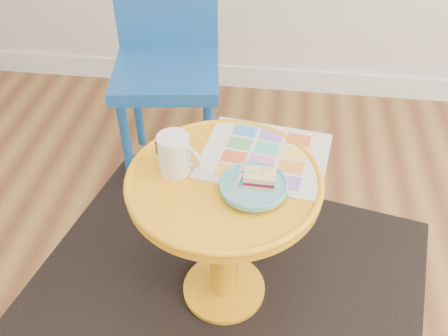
# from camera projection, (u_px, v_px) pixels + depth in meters

# --- Properties ---
(room_walls) EXTENTS (4.00, 4.00, 4.00)m
(room_walls) POSITION_uv_depth(u_px,v_px,m) (87.00, 196.00, 1.98)
(room_walls) COLOR silver
(room_walls) RESTS_ON ground
(rug) EXTENTS (1.50, 1.34, 0.01)m
(rug) POSITION_uv_depth(u_px,v_px,m) (224.00, 290.00, 1.71)
(rug) COLOR black
(rug) RESTS_ON ground
(side_table) EXTENTS (0.54, 0.54, 0.52)m
(side_table) POSITION_uv_depth(u_px,v_px,m) (224.00, 216.00, 1.47)
(side_table) COLOR orange
(side_table) RESTS_ON ground
(chair) EXTENTS (0.45, 0.45, 0.90)m
(chair) POSITION_uv_depth(u_px,v_px,m) (167.00, 50.00, 1.93)
(chair) COLOR #174E98
(chair) RESTS_ON ground
(newspaper) EXTENTS (0.40, 0.35, 0.01)m
(newspaper) POSITION_uv_depth(u_px,v_px,m) (265.00, 156.00, 1.44)
(newspaper) COLOR silver
(newspaper) RESTS_ON side_table
(mug) EXTENTS (0.12, 0.09, 0.12)m
(mug) POSITION_uv_depth(u_px,v_px,m) (175.00, 153.00, 1.36)
(mug) COLOR silver
(mug) RESTS_ON side_table
(plate) EXTENTS (0.18, 0.18, 0.02)m
(plate) POSITION_uv_depth(u_px,v_px,m) (254.00, 186.00, 1.32)
(plate) COLOR #57A7B9
(plate) RESTS_ON newspaper
(cake_slice) EXTENTS (0.08, 0.06, 0.04)m
(cake_slice) POSITION_uv_depth(u_px,v_px,m) (260.00, 178.00, 1.31)
(cake_slice) COLOR #D3BC8C
(cake_slice) RESTS_ON plate
(fork) EXTENTS (0.04, 0.14, 0.00)m
(fork) POSITION_uv_depth(u_px,v_px,m) (238.00, 181.00, 1.32)
(fork) COLOR silver
(fork) RESTS_ON plate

